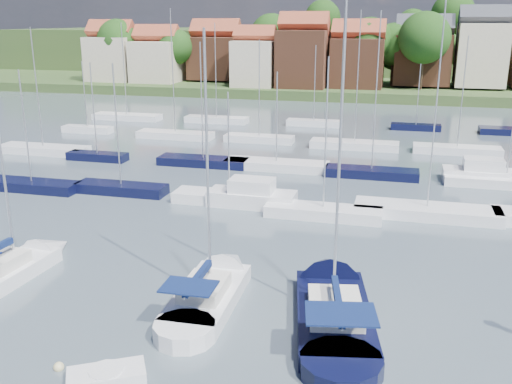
# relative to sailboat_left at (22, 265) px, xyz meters

# --- Properties ---
(ground) EXTENTS (260.00, 260.00, 0.00)m
(ground) POSITION_rel_sailboat_left_xyz_m (15.36, 35.48, -0.36)
(ground) COLOR #424E5A
(ground) RESTS_ON ground
(sailboat_left) EXTENTS (3.13, 9.72, 13.12)m
(sailboat_left) POSITION_rel_sailboat_left_xyz_m (0.00, 0.00, 0.00)
(sailboat_left) COLOR silver
(sailboat_left) RESTS_ON ground
(sailboat_centre) EXTENTS (3.21, 11.26, 15.23)m
(sailboat_centre) POSITION_rel_sailboat_left_xyz_m (12.01, 0.11, -0.01)
(sailboat_centre) COLOR silver
(sailboat_centre) RESTS_ON ground
(sailboat_navy) EXTENTS (6.04, 13.89, 18.55)m
(sailboat_navy) POSITION_rel_sailboat_left_xyz_m (18.33, 0.28, -0.02)
(sailboat_navy) COLOR black
(sailboat_navy) RESTS_ON ground
(tender) EXTENTS (3.45, 2.85, 0.68)m
(tender) POSITION_rel_sailboat_left_xyz_m (10.18, -8.60, -0.10)
(tender) COLOR silver
(tender) RESTS_ON ground
(buoy_b) EXTENTS (0.46, 0.46, 0.46)m
(buoy_b) POSITION_rel_sailboat_left_xyz_m (7.76, -8.32, -0.36)
(buoy_b) COLOR beige
(buoy_b) RESTS_ON ground
(buoy_c) EXTENTS (0.53, 0.53, 0.53)m
(buoy_c) POSITION_rel_sailboat_left_xyz_m (12.12, -5.40, -0.36)
(buoy_c) COLOR beige
(buoy_c) RESTS_ON ground
(buoy_d) EXTENTS (0.54, 0.54, 0.54)m
(buoy_d) POSITION_rel_sailboat_left_xyz_m (18.10, -5.97, -0.36)
(buoy_d) COLOR beige
(buoy_d) RESTS_ON ground
(buoy_e) EXTENTS (0.44, 0.44, 0.44)m
(buoy_e) POSITION_rel_sailboat_left_xyz_m (18.84, 1.50, -0.36)
(buoy_e) COLOR #D85914
(buoy_e) RESTS_ON ground
(marina_field) EXTENTS (79.62, 41.41, 15.93)m
(marina_field) POSITION_rel_sailboat_left_xyz_m (17.27, 30.63, 0.07)
(marina_field) COLOR silver
(marina_field) RESTS_ON ground
(far_shore_town) EXTENTS (212.46, 90.00, 22.27)m
(far_shore_town) POSITION_rel_sailboat_left_xyz_m (17.59, 128.15, 4.24)
(far_shore_town) COLOR #415329
(far_shore_town) RESTS_ON ground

